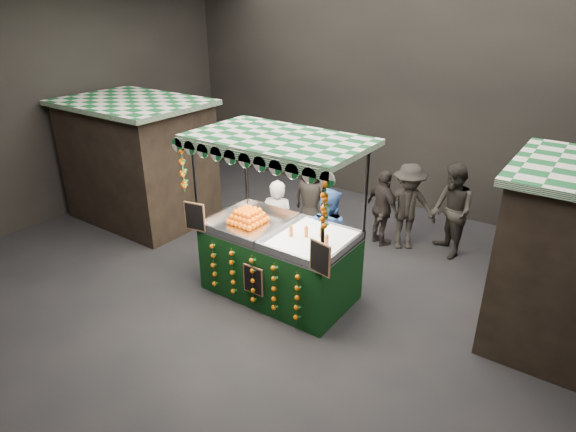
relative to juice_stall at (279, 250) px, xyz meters
The scene contains 12 objects.
ground 0.85m from the juice_stall, 63.95° to the right, with size 12.00×12.00×0.00m, color black.
market_hall 2.56m from the juice_stall, 63.95° to the right, with size 12.10×10.10×5.05m.
neighbour_stall_left 4.43m from the juice_stall, 169.01° to the left, with size 3.00×2.20×2.60m.
juice_stall is the anchor object (origin of this frame).
vendor_grey 1.00m from the juice_stall, 127.04° to the left, with size 0.70×0.59×1.65m.
vendor_blue 0.96m from the juice_stall, 65.96° to the left, with size 0.83×0.65×1.69m.
shopper_0 4.45m from the juice_stall, 158.39° to the left, with size 0.84×0.75×1.93m.
shopper_1 3.48m from the juice_stall, 58.39° to the left, with size 1.10×1.10×1.80m.
shopper_2 2.71m from the juice_stall, 77.25° to the left, with size 0.97×0.75×1.54m.
shopper_3 2.96m from the juice_stall, 69.44° to the left, with size 1.28×1.14×1.72m.
shopper_4 2.26m from the juice_stall, 109.19° to the left, with size 0.80×0.52×1.63m.
shopper_5 4.24m from the juice_stall, 43.87° to the left, with size 1.59×1.62×1.85m.
Camera 1 is at (3.99, -5.39, 4.56)m, focal length 30.36 mm.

